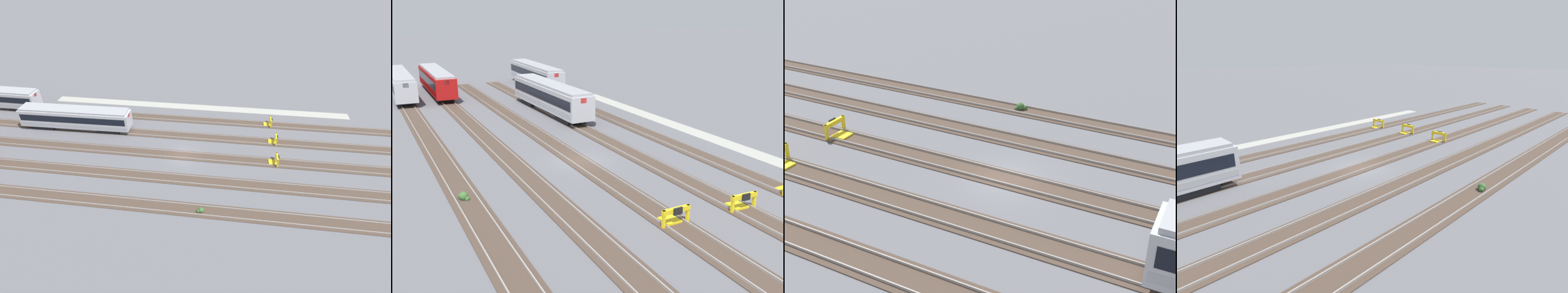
% 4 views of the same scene
% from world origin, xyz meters
% --- Properties ---
extents(ground_plane, '(400.00, 400.00, 0.00)m').
position_xyz_m(ground_plane, '(0.00, 0.00, 0.00)').
color(ground_plane, '#5B5B60').
extents(rail_track_nearest, '(90.00, 2.23, 0.21)m').
position_xyz_m(rail_track_nearest, '(0.00, -10.30, 0.04)').
color(rail_track_nearest, '#47382D').
rests_on(rail_track_nearest, ground).
extents(rail_track_near_inner, '(90.00, 2.23, 0.21)m').
position_xyz_m(rail_track_near_inner, '(0.00, -5.15, 0.04)').
color(rail_track_near_inner, '#47382D').
rests_on(rail_track_near_inner, ground).
extents(rail_track_middle, '(90.00, 2.24, 0.21)m').
position_xyz_m(rail_track_middle, '(0.00, 0.00, 0.04)').
color(rail_track_middle, '#47382D').
rests_on(rail_track_middle, ground).
extents(rail_track_far_inner, '(90.00, 2.23, 0.21)m').
position_xyz_m(rail_track_far_inner, '(0.00, 5.15, 0.04)').
color(rail_track_far_inner, '#47382D').
rests_on(rail_track_far_inner, ground).
extents(rail_track_farthest, '(90.00, 2.23, 0.21)m').
position_xyz_m(rail_track_farthest, '(0.00, 10.30, 0.04)').
color(rail_track_farthest, '#47382D').
rests_on(rail_track_farthest, ground).
extents(bumper_stop_middle_track, '(1.36, 2.01, 1.22)m').
position_xyz_m(bumper_stop_middle_track, '(-13.00, 0.01, 0.51)').
color(bumper_stop_middle_track, yellow).
rests_on(bumper_stop_middle_track, ground).
extents(weed_clump, '(0.92, 0.70, 0.64)m').
position_xyz_m(weed_clump, '(-3.69, 10.44, 0.24)').
color(weed_clump, '#38602D').
rests_on(weed_clump, ground).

